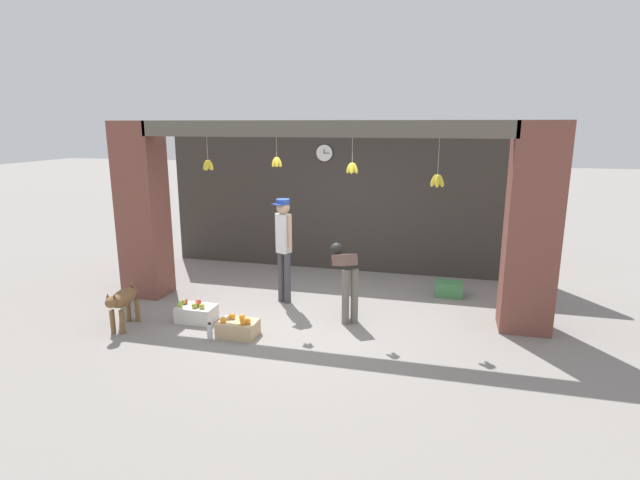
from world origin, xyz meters
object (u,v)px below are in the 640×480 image
Objects in this scene: worker_stooping at (345,273)px; produce_box_green at (449,289)px; fruit_crate_oranges at (238,328)px; wall_clock at (324,153)px; dog at (123,301)px; shopkeeper at (284,242)px; fruit_crate_apples at (196,313)px; water_bottle at (210,331)px.

worker_stooping reaches higher than produce_box_green.
wall_clock reaches higher than fruit_crate_oranges.
fruit_crate_oranges is 1.21× the size of produce_box_green.
fruit_crate_oranges is (1.72, 0.16, -0.31)m from dog.
fruit_crate_apples is (-1.03, -1.14, -0.91)m from shopkeeper.
wall_clock reaches higher than fruit_crate_apples.
dog is 1.41m from water_bottle.
water_bottle is (0.49, -0.52, -0.02)m from fruit_crate_apples.
fruit_crate_apples is at bearing -150.18° from produce_box_green.
shopkeeper is 1.60× the size of worker_stooping.
worker_stooping is 2.43× the size of produce_box_green.
wall_clock is at bearing 143.07° from dog.
shopkeeper is 1.98m from water_bottle.
dog is at bearing 178.91° from water_bottle.
produce_box_green is 1.90× the size of water_bottle.
fruit_crate_oranges is at bearing -95.92° from wall_clock.
fruit_crate_oranges is 1.59× the size of wall_clock.
shopkeeper reaches higher than worker_stooping.
fruit_crate_apples is at bearing 132.85° from water_bottle.
water_bottle is 4.42m from wall_clock.
fruit_crate_apples is at bearing 167.78° from worker_stooping.
worker_stooping is at bearing 38.28° from fruit_crate_oranges.
dog is at bearing -150.70° from fruit_crate_apples.
worker_stooping is 2.01× the size of fruit_crate_oranges.
dog is at bearing -174.77° from fruit_crate_oranges.
fruit_crate_oranges reaches higher than water_bottle.
shopkeeper is 1.78m from fruit_crate_apples.
worker_stooping is 2.33m from fruit_crate_apples.
produce_box_green is at bearing 112.11° from dog.
wall_clock is (-0.95, 2.51, 1.63)m from worker_stooping.
shopkeeper is 1.24m from worker_stooping.
fruit_crate_oranges is at bearing -171.98° from worker_stooping.
shopkeeper reaches higher than dog.
fruit_crate_apples is at bearing 71.19° from shopkeeper.
wall_clock is at bearing 80.42° from worker_stooping.
water_bottle is (-1.66, -1.22, -0.61)m from worker_stooping.
water_bottle is at bearing -140.52° from produce_box_green.
produce_box_green is (1.55, 1.42, -0.60)m from worker_stooping.
fruit_crate_oranges is (-1.32, -1.04, -0.60)m from worker_stooping.
fruit_crate_apples is (-0.83, 0.34, 0.01)m from fruit_crate_oranges.
wall_clock is at bearing 79.25° from water_bottle.
fruit_crate_oranges is at bearing -139.37° from produce_box_green.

